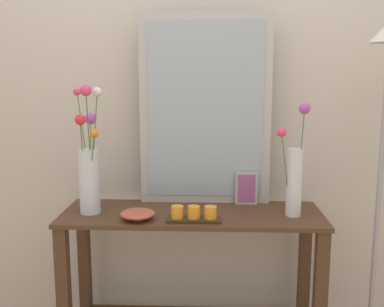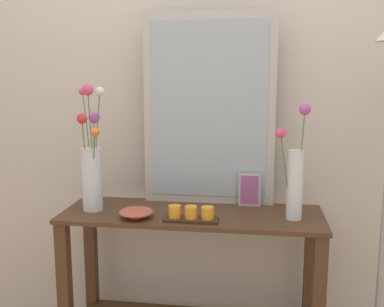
% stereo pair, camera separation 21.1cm
% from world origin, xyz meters
% --- Properties ---
extents(wall_back, '(6.40, 0.08, 2.70)m').
position_xyz_m(wall_back, '(0.00, 0.33, 1.35)').
color(wall_back, beige).
rests_on(wall_back, ground).
extents(console_table, '(1.23, 0.42, 0.79)m').
position_xyz_m(console_table, '(0.00, 0.00, 0.48)').
color(console_table, '#472D1C').
rests_on(console_table, ground).
extents(mirror_leaning, '(0.65, 0.03, 0.94)m').
position_xyz_m(mirror_leaning, '(0.06, 0.18, 1.26)').
color(mirror_leaning, '#B7B2AD').
rests_on(mirror_leaning, console_table).
extents(tall_vase_left, '(0.16, 0.21, 0.60)m').
position_xyz_m(tall_vase_left, '(-0.48, -0.03, 1.01)').
color(tall_vase_left, silver).
rests_on(tall_vase_left, console_table).
extents(vase_right, '(0.15, 0.10, 0.52)m').
position_xyz_m(vase_right, '(0.47, -0.04, 0.98)').
color(vase_right, silver).
rests_on(vase_right, console_table).
extents(candle_tray, '(0.24, 0.09, 0.07)m').
position_xyz_m(candle_tray, '(0.01, -0.12, 0.82)').
color(candle_tray, '#382316').
rests_on(candle_tray, console_table).
extents(picture_frame_small, '(0.11, 0.01, 0.17)m').
position_xyz_m(picture_frame_small, '(0.27, 0.15, 0.87)').
color(picture_frame_small, '#B7B2AD').
rests_on(picture_frame_small, console_table).
extents(decorative_bowl, '(0.16, 0.16, 0.05)m').
position_xyz_m(decorative_bowl, '(-0.24, -0.12, 0.82)').
color(decorative_bowl, '#B24C38').
rests_on(decorative_bowl, console_table).
extents(floor_lamp, '(0.24, 0.24, 1.67)m').
position_xyz_m(floor_lamp, '(0.87, 0.02, 1.13)').
color(floor_lamp, '#9E9EA3').
rests_on(floor_lamp, ground).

